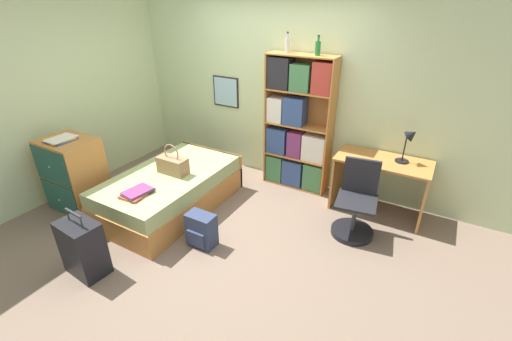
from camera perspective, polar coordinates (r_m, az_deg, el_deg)
ground_plane at (r=4.28m, az=-6.48°, el=-8.56°), size 14.00×14.00×0.00m
wall_back at (r=4.95m, az=3.42°, el=13.21°), size 10.00×0.09×2.60m
wall_left at (r=5.35m, az=-28.04°, el=11.21°), size 0.06×10.00×2.60m
bed at (r=4.57m, az=-13.91°, el=-3.10°), size 1.06×1.81×0.49m
handbag at (r=4.38m, az=-13.72°, el=0.93°), size 0.39×0.18×0.39m
book_stack_on_bed at (r=4.07m, az=-19.17°, el=-3.51°), size 0.28×0.38×0.04m
suitcase at (r=3.81m, az=-26.86°, el=-11.45°), size 0.44×0.31×0.71m
dresser at (r=4.88m, az=-27.97°, el=-0.65°), size 0.67×0.54×0.95m
magazine_pile_on_dresser at (r=4.71m, az=-29.84°, el=4.53°), size 0.32×0.33×0.03m
bookcase at (r=4.73m, az=6.74°, el=6.98°), size 0.91×0.29×1.84m
bottle_green at (r=4.59m, az=5.24°, el=20.16°), size 0.06×0.06×0.25m
bottle_brown at (r=4.41m, az=10.27°, el=19.50°), size 0.07×0.07×0.23m
desk at (r=4.48m, az=20.06°, el=-0.95°), size 1.10×0.54×0.73m
desk_lamp at (r=4.30m, az=24.27°, el=4.73°), size 0.21×0.16×0.44m
desk_chair at (r=4.11m, az=16.18°, el=-6.60°), size 0.50×0.50×0.88m
backpack at (r=3.86m, az=-9.12°, el=-9.76°), size 0.32×0.22×0.39m
waste_bin at (r=4.62m, az=17.24°, el=-4.73°), size 0.22×0.22×0.28m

